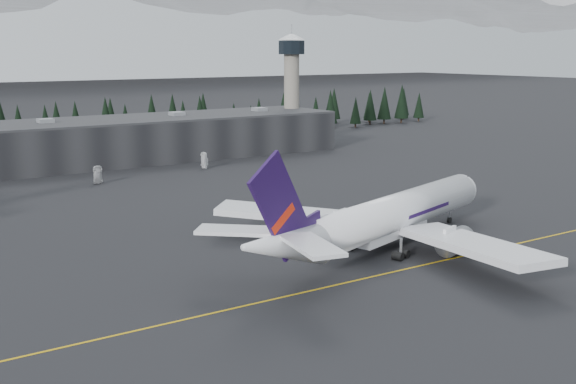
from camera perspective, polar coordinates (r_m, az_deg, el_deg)
ground at (r=107.91m, az=6.02°, el=-6.40°), size 1400.00×1400.00×0.00m
taxiline at (r=106.47m, az=6.72°, el=-6.66°), size 400.00×0.40×0.02m
terminal at (r=215.55m, az=-15.94°, el=3.77°), size 160.00×30.00×12.60m
control_tower at (r=250.48m, az=0.29°, el=9.10°), size 10.00×10.00×37.70m
treeline at (r=250.61m, az=-18.66°, el=4.87°), size 360.00×20.00×15.00m
jet_main at (r=117.82m, az=7.31°, el=-2.13°), size 65.28×58.92×19.69m
gse_vehicle_a at (r=183.73m, az=-14.78°, el=0.82°), size 3.01×4.94×1.28m
gse_vehicle_b at (r=201.79m, az=-6.57°, el=2.07°), size 5.04×3.00×1.61m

